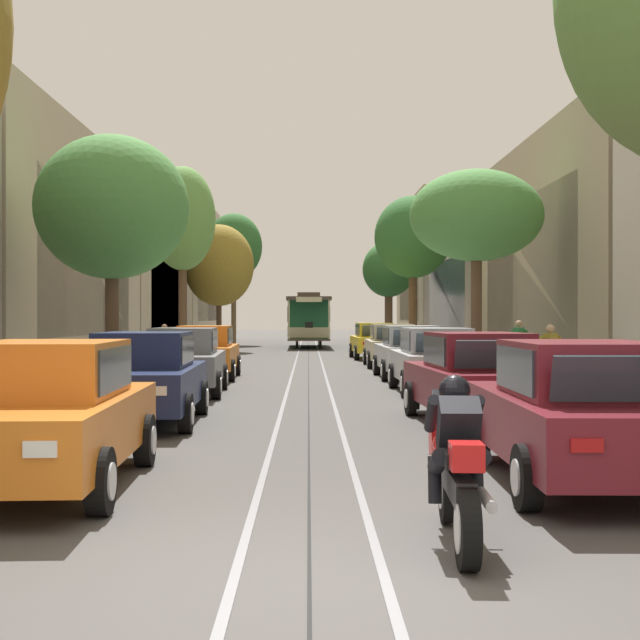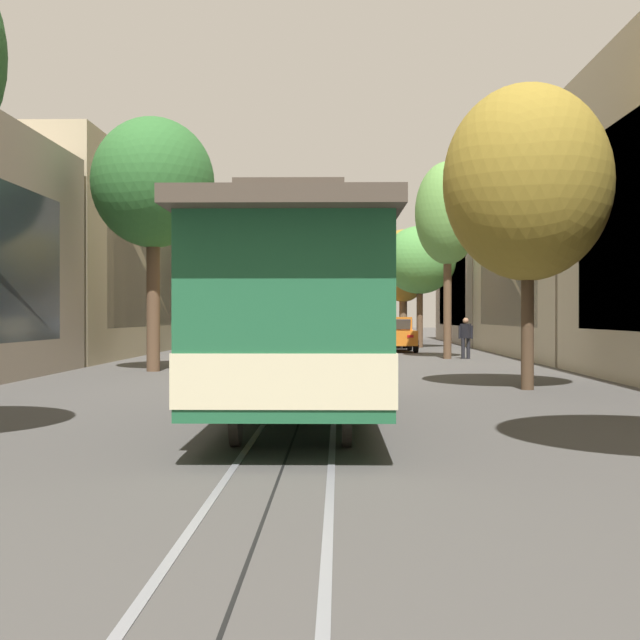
# 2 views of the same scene
# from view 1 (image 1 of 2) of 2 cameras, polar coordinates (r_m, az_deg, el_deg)

# --- Properties ---
(ground_plane) EXTENTS (171.35, 171.35, 0.00)m
(ground_plane) POSITION_cam_1_polar(r_m,az_deg,el_deg) (33.45, -0.77, -2.96)
(ground_plane) COLOR #4C4947
(trolley_track_rails) EXTENTS (1.14, 76.54, 0.01)m
(trolley_track_rails) POSITION_cam_1_polar(r_m,az_deg,el_deg) (38.29, -0.77, -2.55)
(trolley_track_rails) COLOR gray
(trolley_track_rails) RESTS_ON ground
(building_facade_left) EXTENTS (5.91, 68.24, 10.38)m
(building_facade_left) POSITION_cam_1_polar(r_m,az_deg,el_deg) (41.38, -14.81, 3.65)
(building_facade_left) COLOR gray
(building_facade_left) RESTS_ON ground
(building_facade_right) EXTENTS (5.91, 68.24, 10.45)m
(building_facade_right) POSITION_cam_1_polar(r_m,az_deg,el_deg) (40.84, 13.54, 3.31)
(building_facade_right) COLOR beige
(building_facade_right) RESTS_ON ground
(parked_car_orange_near_left) EXTENTS (2.10, 4.41, 1.58)m
(parked_car_orange_near_left) POSITION_cam_1_polar(r_m,az_deg,el_deg) (9.82, -17.80, -5.93)
(parked_car_orange_near_left) COLOR orange
(parked_car_orange_near_left) RESTS_ON ground
(parked_car_navy_second_left) EXTENTS (2.08, 4.40, 1.58)m
(parked_car_navy_second_left) POSITION_cam_1_polar(r_m,az_deg,el_deg) (15.27, -11.60, -3.73)
(parked_car_navy_second_left) COLOR #19234C
(parked_car_navy_second_left) RESTS_ON ground
(parked_car_grey_mid_left) EXTENTS (2.12, 4.41, 1.58)m
(parked_car_grey_mid_left) POSITION_cam_1_polar(r_m,az_deg,el_deg) (20.85, -9.06, -2.67)
(parked_car_grey_mid_left) COLOR slate
(parked_car_grey_mid_left) RESTS_ON ground
(parked_car_orange_fourth_left) EXTENTS (2.06, 4.39, 1.58)m
(parked_car_orange_fourth_left) POSITION_cam_1_polar(r_m,az_deg,el_deg) (26.05, -7.63, -2.10)
(parked_car_orange_fourth_left) COLOR orange
(parked_car_orange_fourth_left) RESTS_ON ground
(parked_car_maroon_near_right) EXTENTS (2.07, 4.39, 1.58)m
(parked_car_maroon_near_right) POSITION_cam_1_polar(r_m,az_deg,el_deg) (9.93, 16.84, -5.86)
(parked_car_maroon_near_right) COLOR maroon
(parked_car_maroon_near_right) RESTS_ON ground
(parked_car_maroon_second_right) EXTENTS (2.14, 4.42, 1.58)m
(parked_car_maroon_second_right) POSITION_cam_1_polar(r_m,az_deg,el_deg) (15.04, 10.28, -3.79)
(parked_car_maroon_second_right) COLOR maroon
(parked_car_maroon_second_right) RESTS_ON ground
(parked_car_silver_mid_right) EXTENTS (2.03, 4.37, 1.58)m
(parked_car_silver_mid_right) POSITION_cam_1_polar(r_m,az_deg,el_deg) (21.14, 7.65, -2.63)
(parked_car_silver_mid_right) COLOR #B7B7BC
(parked_car_silver_mid_right) RESTS_ON ground
(parked_car_silver_fourth_right) EXTENTS (2.03, 4.37, 1.58)m
(parked_car_silver_fourth_right) POSITION_cam_1_polar(r_m,az_deg,el_deg) (26.10, 5.98, -2.09)
(parked_car_silver_fourth_right) COLOR #B7B7BC
(parked_car_silver_fourth_right) RESTS_ON ground
(parked_car_beige_fifth_right) EXTENTS (2.03, 4.38, 1.58)m
(parked_car_beige_fifth_right) POSITION_cam_1_polar(r_m,az_deg,el_deg) (32.01, 4.78, -1.67)
(parked_car_beige_fifth_right) COLOR #C1B28E
(parked_car_beige_fifth_right) RESTS_ON ground
(parked_car_yellow_sixth_right) EXTENTS (2.09, 4.40, 1.58)m
(parked_car_yellow_sixth_right) POSITION_cam_1_polar(r_m,az_deg,el_deg) (37.96, 3.60, -1.37)
(parked_car_yellow_sixth_right) COLOR gold
(parked_car_yellow_sixth_right) RESTS_ON ground
(street_tree_kerb_left_second) EXTENTS (3.72, 3.38, 6.26)m
(street_tree_kerb_left_second) POSITION_cam_1_polar(r_m,az_deg,el_deg) (21.60, -13.62, 7.22)
(street_tree_kerb_left_second) COLOR brown
(street_tree_kerb_left_second) RESTS_ON ground
(street_tree_kerb_left_mid) EXTENTS (2.48, 2.66, 7.53)m
(street_tree_kerb_left_mid) POSITION_cam_1_polar(r_m,az_deg,el_deg) (33.04, -9.09, 6.57)
(street_tree_kerb_left_mid) COLOR brown
(street_tree_kerb_left_mid) RESTS_ON ground
(street_tree_kerb_left_fourth) EXTENTS (3.76, 3.40, 6.82)m
(street_tree_kerb_left_fourth) POSITION_cam_1_polar(r_m,az_deg,el_deg) (46.63, -6.71, 3.61)
(street_tree_kerb_left_fourth) COLOR #4C3826
(street_tree_kerb_left_fourth) RESTS_ON ground
(street_tree_kerb_left_far) EXTENTS (3.83, 3.34, 8.81)m
(street_tree_kerb_left_far) POSITION_cam_1_polar(r_m,az_deg,el_deg) (58.22, -5.74, 4.82)
(street_tree_kerb_left_far) COLOR brown
(street_tree_kerb_left_far) RESTS_ON ground
(street_tree_kerb_right_second) EXTENTS (3.87, 3.19, 6.10)m
(street_tree_kerb_right_second) POSITION_cam_1_polar(r_m,az_deg,el_deg) (25.33, 10.32, 6.76)
(street_tree_kerb_right_second) COLOR brown
(street_tree_kerb_right_second) RESTS_ON ground
(street_tree_kerb_right_mid) EXTENTS (3.61, 3.92, 7.51)m
(street_tree_kerb_right_mid) POSITION_cam_1_polar(r_m,az_deg,el_deg) (40.60, 6.18, 5.43)
(street_tree_kerb_right_mid) COLOR brown
(street_tree_kerb_right_mid) RESTS_ON ground
(street_tree_kerb_right_fourth) EXTENTS (3.38, 3.46, 6.71)m
(street_tree_kerb_right_fourth) POSITION_cam_1_polar(r_m,az_deg,el_deg) (55.72, 4.57, 3.29)
(street_tree_kerb_right_fourth) COLOR brown
(street_tree_kerb_right_fourth) RESTS_ON ground
(cable_car_trolley) EXTENTS (2.62, 9.14, 3.28)m
(cable_car_trolley) POSITION_cam_1_polar(r_m,az_deg,el_deg) (52.74, -0.77, 0.01)
(cable_car_trolley) COLOR #1E5B38
(cable_car_trolley) RESTS_ON ground
(motorcycle_with_rider) EXTENTS (0.56, 1.99, 1.37)m
(motorcycle_with_rider) POSITION_cam_1_polar(r_m,az_deg,el_deg) (7.14, 9.03, -9.46)
(motorcycle_with_rider) COLOR black
(motorcycle_with_rider) RESTS_ON ground
(pedestrian_on_left_pavement) EXTENTS (0.55, 0.41, 1.66)m
(pedestrian_on_left_pavement) POSITION_cam_1_polar(r_m,az_deg,el_deg) (22.62, 15.01, -2.10)
(pedestrian_on_left_pavement) COLOR #4C4233
(pedestrian_on_left_pavement) RESTS_ON ground
(pedestrian_on_right_pavement) EXTENTS (0.55, 0.41, 1.74)m
(pedestrian_on_right_pavement) POSITION_cam_1_polar(r_m,az_deg,el_deg) (27.78, 13.04, -1.58)
(pedestrian_on_right_pavement) COLOR #4C4233
(pedestrian_on_right_pavement) RESTS_ON ground
(pedestrian_crossing_far) EXTENTS (0.55, 0.40, 1.57)m
(pedestrian_crossing_far) POSITION_cam_1_polar(r_m,az_deg,el_deg) (32.98, -10.27, -1.47)
(pedestrian_crossing_far) COLOR black
(pedestrian_crossing_far) RESTS_ON ground
(fire_hydrant) EXTENTS (0.40, 0.22, 0.84)m
(fire_hydrant) POSITION_cam_1_polar(r_m,az_deg,el_deg) (17.76, 14.11, -4.40)
(fire_hydrant) COLOR gold
(fire_hydrant) RESTS_ON ground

